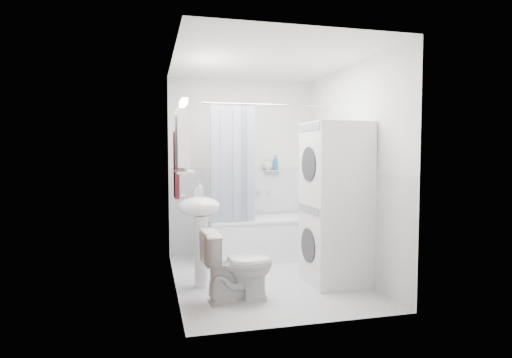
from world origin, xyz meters
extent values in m
plane|color=silver|center=(0.00, 0.00, 0.00)|extent=(2.60, 2.60, 0.00)
plane|color=white|center=(0.00, 1.30, 1.20)|extent=(2.00, 0.00, 2.00)
plane|color=white|center=(0.00, -1.30, 1.20)|extent=(2.00, 0.00, 2.00)
plane|color=white|center=(-1.00, 0.00, 1.20)|extent=(0.00, 2.60, 2.60)
plane|color=white|center=(1.00, 0.00, 1.20)|extent=(0.00, 2.60, 2.60)
plane|color=white|center=(0.00, 0.00, 2.40)|extent=(2.60, 2.60, 0.00)
plane|color=white|center=(0.00, 1.29, 0.60)|extent=(1.98, 0.00, 1.98)
plane|color=white|center=(-0.99, 0.00, 0.60)|extent=(0.00, 2.58, 2.58)
plane|color=white|center=(0.99, 0.00, 0.60)|extent=(0.00, 2.58, 2.58)
plane|color=brown|center=(-0.98, -0.88, 1.00)|extent=(0.00, 2.00, 2.00)
cylinder|color=silver|center=(-0.95, -0.55, 1.00)|extent=(0.04, 0.04, 0.04)
cube|color=white|center=(0.17, 0.92, 0.26)|extent=(1.40, 0.65, 0.51)
cube|color=white|center=(0.17, 0.92, 0.53)|extent=(1.42, 0.67, 0.03)
cube|color=silver|center=(0.17, 0.92, 0.41)|extent=(1.22, 0.47, 0.20)
cylinder|color=silver|center=(0.37, 1.25, 0.86)|extent=(0.04, 0.12, 0.04)
cylinder|color=silver|center=(0.17, 0.64, 2.00)|extent=(1.60, 0.02, 0.02)
cube|color=#15214B|center=(-0.48, 0.64, 1.25)|extent=(0.10, 0.02, 1.45)
cube|color=#15214B|center=(-0.39, 0.64, 1.25)|extent=(0.10, 0.02, 1.45)
cube|color=#15214B|center=(-0.30, 0.64, 1.25)|extent=(0.10, 0.02, 1.45)
cube|color=#15214B|center=(-0.21, 0.64, 1.25)|extent=(0.10, 0.02, 1.45)
cube|color=#15214B|center=(-0.12, 0.64, 1.25)|extent=(0.10, 0.02, 1.45)
cube|color=#15214B|center=(-0.03, 0.64, 1.25)|extent=(0.10, 0.02, 1.45)
ellipsoid|color=white|center=(-0.76, -0.11, 0.85)|extent=(0.44, 0.37, 0.20)
cylinder|color=white|center=(-0.74, -0.11, 0.38)|extent=(0.14, 0.14, 0.75)
cylinder|color=silver|center=(-0.78, 0.03, 0.97)|extent=(0.03, 0.03, 0.14)
cylinder|color=silver|center=(-0.78, -0.01, 1.03)|extent=(0.02, 0.10, 0.02)
cube|color=white|center=(-0.91, 0.10, 1.55)|extent=(0.12, 0.50, 0.60)
cube|color=white|center=(-0.84, 0.10, 1.55)|extent=(0.01, 0.47, 0.57)
cube|color=#FFEABF|center=(-0.89, 0.10, 1.93)|extent=(0.06, 0.45, 0.06)
cube|color=silver|center=(-0.89, 0.10, 1.20)|extent=(0.18, 0.54, 0.02)
cube|color=silver|center=(0.42, 1.24, 1.15)|extent=(0.22, 0.06, 0.02)
cube|color=#5B1628|center=(-0.94, 0.62, 1.26)|extent=(0.05, 0.33, 0.78)
cube|color=#5B1628|center=(-0.91, 0.62, 1.62)|extent=(0.03, 0.29, 0.08)
cylinder|color=silver|center=(-0.95, 0.62, 1.66)|extent=(0.02, 0.04, 0.02)
cube|color=white|center=(0.68, -0.30, 0.43)|extent=(0.62, 0.62, 0.86)
cylinder|color=#2D2D33|center=(0.37, -0.30, 0.42)|extent=(0.03, 0.37, 0.36)
cube|color=gray|center=(0.37, -0.30, 0.81)|extent=(0.02, 0.55, 0.08)
cube|color=white|center=(0.68, -0.30, 1.29)|extent=(0.62, 0.62, 0.86)
cylinder|color=#2D2D33|center=(0.37, -0.30, 1.28)|extent=(0.03, 0.37, 0.36)
cube|color=gray|center=(0.37, -0.30, 1.67)|extent=(0.02, 0.55, 0.08)
imported|color=white|center=(-0.45, -0.60, 0.34)|extent=(0.71, 0.43, 0.67)
imported|color=gray|center=(-0.71, 0.25, 0.95)|extent=(0.08, 0.17, 0.08)
imported|color=gray|center=(-0.89, -0.05, 1.25)|extent=(0.07, 0.18, 0.07)
imported|color=gray|center=(-0.89, 0.22, 1.26)|extent=(0.10, 0.09, 0.10)
imported|color=gray|center=(0.35, 1.24, 1.23)|extent=(0.13, 0.17, 0.13)
imported|color=#265D99|center=(0.47, 1.24, 1.20)|extent=(0.08, 0.21, 0.08)
camera|label=1|loc=(-1.25, -4.50, 1.40)|focal=30.00mm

